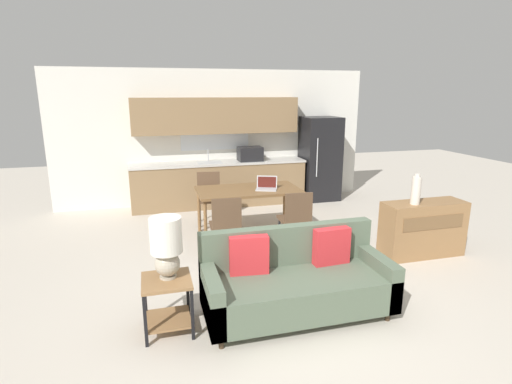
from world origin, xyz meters
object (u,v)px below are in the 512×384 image
Objects in this scene: credenza at (422,229)px; dining_chair_far_left at (209,195)px; dining_chair_near_right at (296,217)px; table_lamp at (166,244)px; couch at (295,281)px; laptop at (267,186)px; dining_table at (248,193)px; vase at (416,190)px; side_table at (167,296)px; dining_chair_near_left at (226,223)px; refrigerator at (320,159)px.

credenza is 3.48m from dining_chair_far_left.
table_lamp is at bearing 41.71° from dining_chair_near_right.
couch is 2.37m from laptop.
couch is 2.47m from credenza.
table_lamp is 2.80m from laptop.
dining_table is 3.78× the size of vase.
dining_chair_near_right is 2.27× the size of laptop.
dining_chair_far_left is (0.89, 3.18, 0.14)m from side_table.
credenza is at bearing 14.45° from table_lamp.
dining_chair_near_left is (0.88, 1.58, 0.14)m from side_table.
credenza is at bearing 161.01° from dining_chair_near_right.
dining_chair_near_left is at bearing -116.53° from laptop.
couch is (-2.14, -4.21, -0.53)m from refrigerator.
dining_chair_far_left is (-0.40, 3.19, 0.15)m from couch.
dining_table reaches higher than side_table.
table_lamp is at bearing -165.55° from credenza.
side_table is 0.91× the size of table_lamp.
table_lamp is (-1.38, -2.33, 0.17)m from dining_table.
dining_chair_far_left is at bearing 74.31° from side_table.
refrigerator is at bearing 69.16° from laptop.
vase is 1.68m from dining_chair_near_right.
laptop is (1.68, 2.29, 0.46)m from side_table.
dining_table is at bearing -138.09° from refrigerator.
couch is at bearing -157.12° from credenza.
couch is 3.22m from dining_chair_far_left.
dining_chair_far_left is at bearing -55.15° from dining_chair_near_right.
dining_chair_far_left is at bearing 137.36° from vase.
dining_table is at bearing 87.56° from couch.
refrigerator reaches higher than dining_chair_near_left.
table_lamp is at bearing -120.57° from dining_table.
refrigerator is 2.76m from dining_chair_far_left.
dining_table is at bearing 146.81° from credenza.
refrigerator is at bearing 88.73° from vase.
table_lamp reaches higher than credenza.
dining_chair_near_right is (-1.66, 0.64, 0.11)m from credenza.
vase is (-0.21, -0.04, 0.59)m from credenza.
dining_chair_far_left and dining_chair_near_left have the same top height.
vase is at bearing -167.68° from credenza.
vase is at bearing 14.58° from table_lamp.
dining_chair_far_left is (-2.54, -1.02, -0.37)m from refrigerator.
dining_chair_near_left is at bearing 60.92° from side_table.
dining_chair_near_left is (-0.42, 1.59, 0.15)m from couch.
refrigerator reaches higher than vase.
side_table is 0.51m from table_lamp.
side_table is at bearing -98.70° from dining_chair_far_left.
dining_table is 1.80× the size of dining_chair_near_right.
dining_chair_near_left is (-0.52, -0.79, -0.21)m from dining_table.
dining_table is 4.10× the size of laptop.
refrigerator is 2.60m from laptop.
credenza is at bearing -13.46° from laptop.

